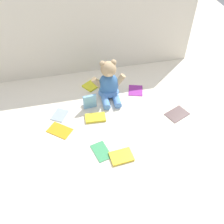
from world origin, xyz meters
The scene contains 12 objects.
ground_plane centered at (0.00, 0.00, 0.00)m, with size 3.20×3.20×0.00m, color silver.
backdrop_drape centered at (0.00, 0.48, 0.29)m, with size 1.50×0.03×0.58m, color beige.
teddy_bear centered at (0.05, 0.16, 0.10)m, with size 0.23×0.20×0.28m.
book_case_0 centered at (-0.08, -0.04, 0.01)m, with size 0.07×0.13×0.02m, color yellow.
book_case_1 centered at (-0.30, -0.09, 0.00)m, with size 0.09×0.14×0.01m, color gold.
book_case_2 centered at (-0.09, -0.29, 0.00)m, with size 0.08×0.13×0.01m, color #409A5F.
book_case_3 centered at (-0.29, 0.04, 0.00)m, with size 0.08×0.11×0.01m, color #92A3AD.
book_case_4 centered at (0.01, -0.36, 0.01)m, with size 0.09×0.12×0.01m, color yellow.
book_case_5 centered at (-0.09, 0.07, 0.05)m, with size 0.08×0.01×0.11m, color #77B5E2.
book_case_6 centered at (0.44, -0.11, 0.00)m, with size 0.10×0.14×0.01m, color #523D3C.
book_case_7 centered at (-0.04, 0.29, 0.01)m, with size 0.09×0.13×0.01m, color yellow.
book_case_8 centered at (0.25, 0.17, 0.00)m, with size 0.10×0.11×0.01m, color #88278D.
Camera 1 is at (-0.22, -1.12, 1.16)m, focal length 40.70 mm.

